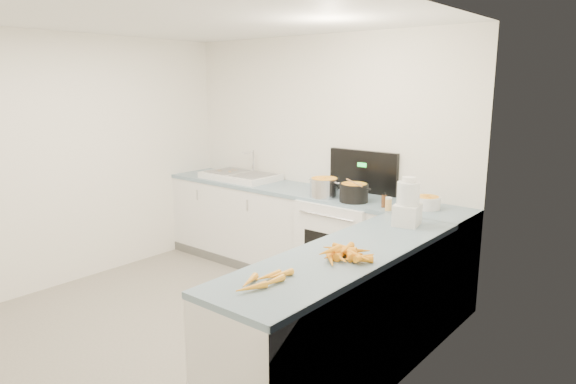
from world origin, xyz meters
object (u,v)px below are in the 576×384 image
Objects in this scene: food_processor at (408,205)px; sink at (240,176)px; black_pot at (354,194)px; extract_bottle at (384,201)px; mixing_bowl at (427,203)px; spice_jar at (388,205)px; steel_pot at (324,189)px; stove at (346,243)px.

sink is at bearing 166.60° from food_processor.
extract_bottle is (0.32, -0.02, -0.02)m from black_pot.
mixing_bowl is at bearing 15.39° from black_pot.
black_pot is (1.61, -0.15, 0.04)m from sink.
sink is 2.04m from spice_jar.
steel_pot is at bearing -6.96° from sink.
stove is 0.72m from extract_bottle.
mixing_bowl is at bearing 10.94° from steel_pot.
sink is 8.64× the size of spice_jar.
sink reaches higher than mixing_bowl.
steel_pot is (-0.17, -0.14, 0.55)m from stove.
steel_pot is 0.98m from mixing_bowl.
spice_jar is (-0.23, -0.27, -0.00)m from mixing_bowl.
stove is 0.59m from steel_pot.
black_pot is at bearing 1.92° from steel_pot.
spice_jar is (0.57, -0.23, 0.52)m from stove.
sink is 1.29m from steel_pot.
black_pot is at bearing -164.61° from mixing_bowl.
stove is 1.58× the size of sink.
sink is at bearing 173.04° from steel_pot.
spice_jar is at bearing -41.36° from extract_bottle.
food_processor reaches higher than spice_jar.
sink is at bearing 175.16° from extract_bottle.
sink is 2.42m from food_processor.
spice_jar is at bearing -6.54° from steel_pot.
steel_pot reaches higher than mixing_bowl.
steel_pot is 0.74m from spice_jar.
sink is 1.62m from black_pot.
steel_pot is 1.06× the size of black_pot.
steel_pot reaches higher than black_pot.
steel_pot is at bearing 173.46° from spice_jar.
food_processor is (0.11, -0.59, 0.11)m from mixing_bowl.
steel_pot is 0.74× the size of food_processor.
stove is 12.56× the size of extract_bottle.
mixing_bowl is 0.37m from extract_bottle.
sink is 7.94× the size of extract_bottle.
spice_jar is at bearing 136.24° from food_processor.
food_processor is at bearing -43.27° from extract_bottle.
extract_bottle is 0.29× the size of food_processor.
stove is at bearing 162.98° from extract_bottle.
spice_jar is at bearing -13.09° from black_pot.
extract_bottle is at bearing -0.60° from steel_pot.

